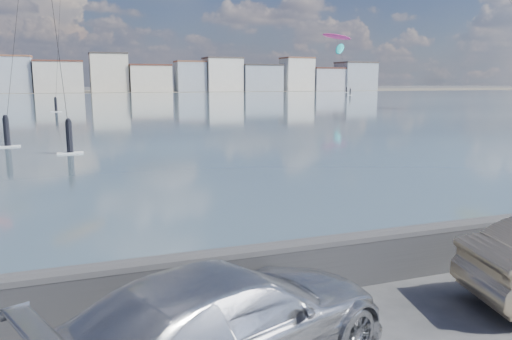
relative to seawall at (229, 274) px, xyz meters
The scene contains 7 objects.
bay_water 88.80m from the seawall, 90.00° to the left, with size 500.00×177.00×0.00m, color #374855.
far_shore_strip 197.30m from the seawall, 90.00° to the left, with size 500.00×60.00×0.00m, color #4C473D.
seawall is the anchor object (origin of this frame).
far_buildings 183.39m from the seawall, 89.59° to the left, with size 240.79×13.26×14.60m.
car_silver 2.16m from the seawall, 107.50° to the right, with size 2.13×5.24×1.52m, color #B4B6BB.
kitesurfer_2 180.51m from the seawall, 60.30° to the left, with size 10.13×12.86×21.78m.
kitesurfer_13 151.07m from the seawall, 59.77° to the left, with size 7.46×16.95×15.91m.
Camera 1 is at (-2.48, -5.45, 4.00)m, focal length 35.00 mm.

